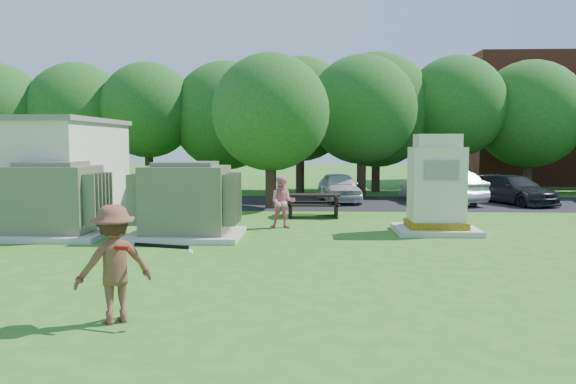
{
  "coord_description": "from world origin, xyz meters",
  "views": [
    {
      "loc": [
        0.62,
        -10.56,
        2.58
      ],
      "look_at": [
        0.0,
        4.0,
        1.3
      ],
      "focal_mm": 35.0,
      "sensor_mm": 36.0,
      "label": 1
    }
  ],
  "objects_px": {
    "generator_cabinet": "(436,190)",
    "car_dark": "(514,190)",
    "transformer_right": "(186,202)",
    "transformer_left": "(53,201)",
    "batter": "(114,264)",
    "picnic_table": "(313,203)",
    "car_white": "(339,187)",
    "person_at_picnic": "(283,202)",
    "car_silver_a": "(442,187)"
  },
  "relations": [
    {
      "from": "generator_cabinet",
      "to": "car_dark",
      "type": "xyz_separation_m",
      "value": [
        5.01,
        7.86,
        -0.64
      ]
    },
    {
      "from": "transformer_right",
      "to": "car_dark",
      "type": "distance_m",
      "value": 14.98
    },
    {
      "from": "transformer_left",
      "to": "batter",
      "type": "distance_m",
      "value": 8.45
    },
    {
      "from": "transformer_right",
      "to": "picnic_table",
      "type": "relative_size",
      "value": 1.63
    },
    {
      "from": "transformer_left",
      "to": "transformer_right",
      "type": "bearing_deg",
      "value": 0.0
    },
    {
      "from": "transformer_right",
      "to": "car_white",
      "type": "bearing_deg",
      "value": 64.16
    },
    {
      "from": "generator_cabinet",
      "to": "car_white",
      "type": "relative_size",
      "value": 0.74
    },
    {
      "from": "picnic_table",
      "to": "person_at_picnic",
      "type": "height_order",
      "value": "person_at_picnic"
    },
    {
      "from": "transformer_right",
      "to": "car_silver_a",
      "type": "relative_size",
      "value": 0.7
    },
    {
      "from": "batter",
      "to": "car_silver_a",
      "type": "xyz_separation_m",
      "value": [
        8.37,
        16.35,
        -0.14
      ]
    },
    {
      "from": "transformer_right",
      "to": "generator_cabinet",
      "type": "distance_m",
      "value": 7.08
    },
    {
      "from": "generator_cabinet",
      "to": "person_at_picnic",
      "type": "relative_size",
      "value": 1.79
    },
    {
      "from": "car_silver_a",
      "to": "transformer_left",
      "type": "bearing_deg",
      "value": 12.05
    },
    {
      "from": "transformer_right",
      "to": "car_white",
      "type": "relative_size",
      "value": 0.79
    },
    {
      "from": "picnic_table",
      "to": "generator_cabinet",
      "type": "bearing_deg",
      "value": -43.92
    },
    {
      "from": "transformer_left",
      "to": "generator_cabinet",
      "type": "relative_size",
      "value": 1.06
    },
    {
      "from": "picnic_table",
      "to": "person_at_picnic",
      "type": "distance_m",
      "value": 2.91
    },
    {
      "from": "car_silver_a",
      "to": "car_dark",
      "type": "bearing_deg",
      "value": 154.31
    },
    {
      "from": "batter",
      "to": "car_white",
      "type": "height_order",
      "value": "batter"
    },
    {
      "from": "picnic_table",
      "to": "car_white",
      "type": "distance_m",
      "value": 5.15
    },
    {
      "from": "transformer_left",
      "to": "car_silver_a",
      "type": "bearing_deg",
      "value": 35.62
    },
    {
      "from": "person_at_picnic",
      "to": "car_white",
      "type": "height_order",
      "value": "person_at_picnic"
    },
    {
      "from": "person_at_picnic",
      "to": "car_dark",
      "type": "bearing_deg",
      "value": 35.68
    },
    {
      "from": "car_white",
      "to": "car_dark",
      "type": "bearing_deg",
      "value": -11.29
    },
    {
      "from": "generator_cabinet",
      "to": "person_at_picnic",
      "type": "distance_m",
      "value": 4.51
    },
    {
      "from": "generator_cabinet",
      "to": "car_silver_a",
      "type": "height_order",
      "value": "generator_cabinet"
    },
    {
      "from": "transformer_right",
      "to": "generator_cabinet",
      "type": "bearing_deg",
      "value": 9.01
    },
    {
      "from": "transformer_left",
      "to": "person_at_picnic",
      "type": "height_order",
      "value": "transformer_left"
    },
    {
      "from": "transformer_left",
      "to": "car_white",
      "type": "xyz_separation_m",
      "value": [
        8.31,
        9.51,
        -0.32
      ]
    },
    {
      "from": "car_dark",
      "to": "car_silver_a",
      "type": "bearing_deg",
      "value": 156.46
    },
    {
      "from": "car_silver_a",
      "to": "car_dark",
      "type": "height_order",
      "value": "car_silver_a"
    },
    {
      "from": "person_at_picnic",
      "to": "car_dark",
      "type": "relative_size",
      "value": 0.38
    },
    {
      "from": "picnic_table",
      "to": "car_white",
      "type": "height_order",
      "value": "car_white"
    },
    {
      "from": "transformer_left",
      "to": "picnic_table",
      "type": "bearing_deg",
      "value": 32.07
    },
    {
      "from": "picnic_table",
      "to": "batter",
      "type": "distance_m",
      "value": 12.12
    },
    {
      "from": "batter",
      "to": "person_at_picnic",
      "type": "height_order",
      "value": "batter"
    },
    {
      "from": "car_silver_a",
      "to": "car_white",
      "type": "bearing_deg",
      "value": -29.29
    },
    {
      "from": "transformer_right",
      "to": "car_dark",
      "type": "relative_size",
      "value": 0.72
    },
    {
      "from": "transformer_right",
      "to": "batter",
      "type": "relative_size",
      "value": 1.76
    },
    {
      "from": "generator_cabinet",
      "to": "car_white",
      "type": "xyz_separation_m",
      "value": [
        -2.38,
        8.4,
        -0.59
      ]
    },
    {
      "from": "picnic_table",
      "to": "batter",
      "type": "height_order",
      "value": "batter"
    },
    {
      "from": "batter",
      "to": "car_dark",
      "type": "distance_m",
      "value": 19.84
    },
    {
      "from": "transformer_right",
      "to": "car_dark",
      "type": "bearing_deg",
      "value": 36.77
    },
    {
      "from": "generator_cabinet",
      "to": "batter",
      "type": "distance_m",
      "value": 10.55
    },
    {
      "from": "transformer_left",
      "to": "car_silver_a",
      "type": "relative_size",
      "value": 0.7
    },
    {
      "from": "car_dark",
      "to": "batter",
      "type": "bearing_deg",
      "value": -146.5
    },
    {
      "from": "transformer_left",
      "to": "transformer_right",
      "type": "xyz_separation_m",
      "value": [
        3.7,
        0.0,
        0.0
      ]
    },
    {
      "from": "car_silver_a",
      "to": "transformer_right",
      "type": "bearing_deg",
      "value": 21.77
    },
    {
      "from": "transformer_left",
      "to": "car_dark",
      "type": "xyz_separation_m",
      "value": [
        15.7,
        8.96,
        -0.37
      ]
    },
    {
      "from": "picnic_table",
      "to": "car_white",
      "type": "xyz_separation_m",
      "value": [
        1.14,
        5.02,
        0.16
      ]
    }
  ]
}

